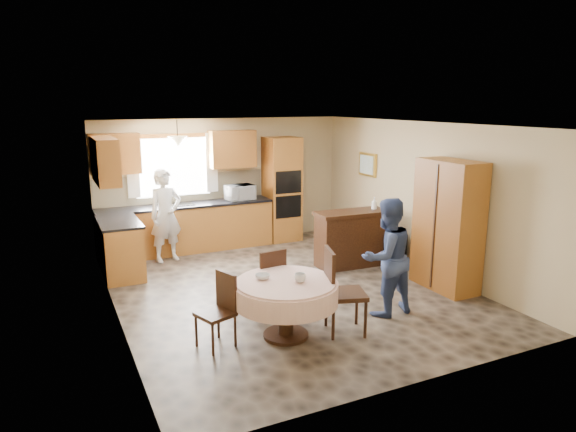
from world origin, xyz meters
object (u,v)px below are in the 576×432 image
at_px(chair_back, 269,279).
at_px(person_sink, 166,216).
at_px(chair_right, 339,287).
at_px(person_dining, 387,257).
at_px(chair_left, 220,306).
at_px(sideboard, 351,240).
at_px(cupboard, 448,225).
at_px(oven_tower, 282,189).
at_px(dining_table, 286,293).

xyz_separation_m(chair_back, person_sink, (-0.70, 3.03, 0.32)).
distance_m(chair_right, person_dining, 0.93).
bearing_deg(chair_left, sideboard, 102.83).
height_order(chair_right, person_dining, person_dining).
bearing_deg(cupboard, person_dining, -163.64).
bearing_deg(sideboard, chair_back, -144.74).
bearing_deg(person_sink, chair_right, -86.25).
height_order(chair_back, chair_right, chair_right).
relative_size(chair_left, person_dining, 0.55).
height_order(oven_tower, person_dining, oven_tower).
bearing_deg(chair_right, person_dining, -57.37).
xyz_separation_m(cupboard, chair_right, (-2.29, -0.65, -0.39)).
bearing_deg(chair_left, chair_right, 58.35).
relative_size(sideboard, person_dining, 0.80).
bearing_deg(chair_right, cupboard, -56.61).
distance_m(chair_left, chair_right, 1.47).
bearing_deg(dining_table, cupboard, 9.29).
relative_size(chair_back, person_sink, 0.56).
distance_m(sideboard, chair_left, 3.55).
height_order(oven_tower, chair_left, oven_tower).
bearing_deg(person_sink, dining_table, -94.77).
relative_size(chair_right, person_dining, 0.68).
distance_m(chair_back, person_sink, 3.12).
xyz_separation_m(dining_table, person_sink, (-0.62, 3.70, 0.27)).
xyz_separation_m(chair_left, person_dining, (2.30, -0.08, 0.31)).
relative_size(cupboard, chair_back, 2.13).
bearing_deg(dining_table, chair_right, -15.09).
height_order(oven_tower, sideboard, oven_tower).
relative_size(chair_left, chair_back, 0.94).
distance_m(oven_tower, dining_table, 4.57).
bearing_deg(chair_back, dining_table, 78.14).
bearing_deg(person_dining, cupboard, -169.11).
bearing_deg(chair_right, chair_left, 95.16).
height_order(chair_left, person_sink, person_sink).
bearing_deg(chair_right, chair_back, 51.23).
relative_size(oven_tower, chair_left, 2.42).
height_order(dining_table, person_sink, person_sink).
xyz_separation_m(chair_left, person_sink, (0.17, 3.56, 0.35)).
relative_size(cupboard, chair_left, 2.26).
bearing_deg(chair_right, oven_tower, 1.67).
bearing_deg(chair_back, chair_right, 118.26).
bearing_deg(chair_right, person_sink, 35.53).
bearing_deg(chair_left, dining_table, 60.64).
distance_m(sideboard, dining_table, 3.01).
relative_size(oven_tower, cupboard, 1.07).
bearing_deg(chair_right, dining_table, 92.40).
xyz_separation_m(cupboard, chair_left, (-3.72, -0.34, -0.51)).
xyz_separation_m(oven_tower, chair_right, (-1.22, -4.32, -0.46)).
bearing_deg(oven_tower, cupboard, -73.72).
xyz_separation_m(cupboard, dining_table, (-2.93, -0.48, -0.43)).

